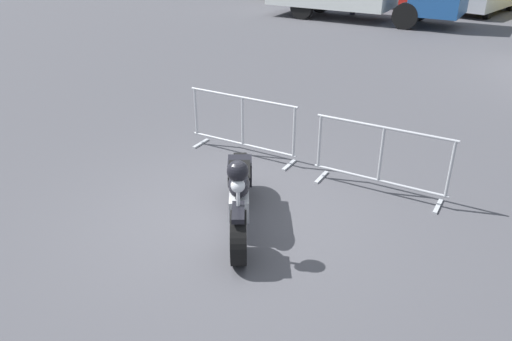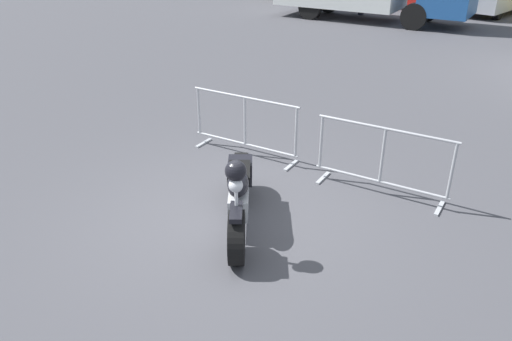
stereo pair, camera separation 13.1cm
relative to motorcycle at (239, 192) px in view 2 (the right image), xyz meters
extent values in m
plane|color=#424247|center=(-0.24, 0.04, -0.49)|extent=(120.00, 120.00, 0.00)
cylinder|color=black|center=(0.45, -0.67, -0.16)|extent=(0.53, 0.66, 0.67)
cylinder|color=black|center=(-0.45, 0.67, -0.16)|extent=(0.53, 0.66, 0.67)
cube|color=silver|center=(0.00, 0.00, -0.05)|extent=(0.70, 0.87, 0.29)
ellipsoid|color=black|center=(0.10, -0.16, 0.24)|extent=(0.55, 0.64, 0.27)
cube|color=black|center=(-0.10, 0.16, 0.20)|extent=(0.55, 0.61, 0.13)
cube|color=black|center=(-0.30, 0.45, 0.05)|extent=(0.49, 0.50, 0.33)
cube|color=black|center=(0.45, -0.67, 0.20)|extent=(0.35, 0.43, 0.06)
cylinder|color=silver|center=(0.39, -0.58, 0.34)|extent=(0.06, 0.06, 0.47)
sphere|color=silver|center=(0.42, -0.63, 0.52)|extent=(0.17, 0.17, 0.17)
sphere|color=black|center=(0.39, -0.58, 0.68)|extent=(0.25, 0.25, 0.25)
cylinder|color=#9EA0A5|center=(-1.23, 1.87, 0.56)|extent=(2.05, 0.16, 0.04)
cylinder|color=#9EA0A5|center=(-1.23, 1.87, -0.29)|extent=(2.05, 0.16, 0.04)
cylinder|color=#9EA0A5|center=(-2.21, 1.82, 0.13)|extent=(0.05, 0.05, 0.85)
cylinder|color=#9EA0A5|center=(-1.23, 1.87, 0.13)|extent=(0.05, 0.05, 0.85)
cylinder|color=#9EA0A5|center=(-0.26, 1.93, 0.13)|extent=(0.05, 0.05, 0.85)
cube|color=#9EA0A5|center=(-2.14, 1.82, -0.48)|extent=(0.09, 0.44, 0.03)
cube|color=#9EA0A5|center=(-0.33, 1.93, -0.48)|extent=(0.09, 0.44, 0.03)
cylinder|color=#9EA0A5|center=(1.23, 1.87, 0.56)|extent=(2.05, 0.16, 0.04)
cylinder|color=#9EA0A5|center=(1.23, 1.87, -0.29)|extent=(2.05, 0.16, 0.04)
cylinder|color=#9EA0A5|center=(0.26, 1.82, 0.13)|extent=(0.05, 0.05, 0.85)
cylinder|color=#9EA0A5|center=(1.23, 1.87, 0.13)|extent=(0.05, 0.05, 0.85)
cylinder|color=#9EA0A5|center=(2.21, 1.93, 0.13)|extent=(0.05, 0.05, 0.85)
cube|color=#9EA0A5|center=(0.33, 1.82, -0.48)|extent=(0.09, 0.44, 0.03)
cube|color=#9EA0A5|center=(2.14, 1.93, -0.48)|extent=(0.09, 0.44, 0.03)
cylinder|color=black|center=(-2.56, 16.28, -0.01)|extent=(0.97, 0.33, 0.96)
cylinder|color=black|center=(-2.45, 14.36, -0.01)|extent=(0.97, 0.33, 0.96)
cylinder|color=black|center=(-6.77, 16.05, -0.01)|extent=(0.97, 0.33, 0.96)
cylinder|color=black|center=(-6.66, 14.12, -0.01)|extent=(0.97, 0.33, 0.96)
cylinder|color=black|center=(-6.51, 18.32, -0.19)|extent=(0.31, 0.63, 0.61)
cylinder|color=black|center=(-4.77, 19.22, -0.19)|extent=(0.31, 0.63, 0.61)
cylinder|color=black|center=(-3.40, 18.98, -0.19)|extent=(0.31, 0.63, 0.61)
cylinder|color=black|center=(-1.27, 21.34, -0.17)|extent=(0.33, 0.68, 0.65)
cylinder|color=black|center=(-1.74, 18.57, -0.17)|extent=(0.33, 0.68, 0.65)
cylinder|color=black|center=(-0.26, 18.32, -0.17)|extent=(0.33, 0.68, 0.65)
cylinder|color=#262838|center=(-5.37, 16.32, -0.07)|extent=(0.28, 0.28, 0.85)
camera|label=1|loc=(3.30, -4.68, 3.22)|focal=35.00mm
camera|label=2|loc=(3.41, -4.60, 3.22)|focal=35.00mm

